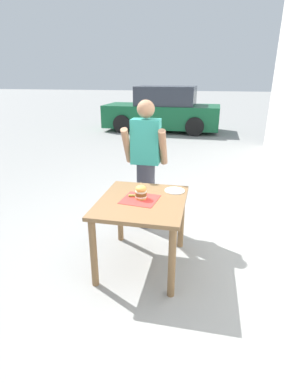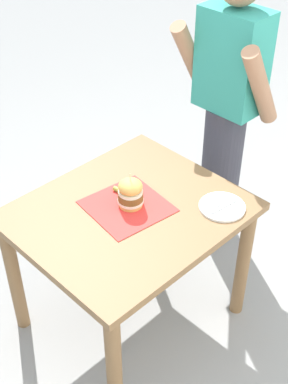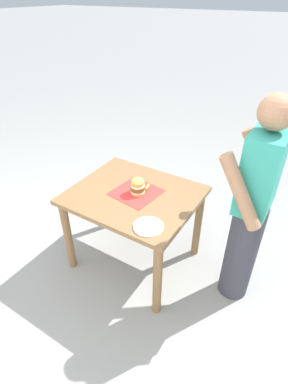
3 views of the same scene
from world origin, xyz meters
TOP-DOWN VIEW (x-y plane):
  - ground_plane at (0.00, 0.00)m, footprint 80.00×80.00m
  - patio_table at (0.00, 0.00)m, footprint 0.88×1.03m
  - serving_paper at (-0.02, 0.01)m, footprint 0.39×0.39m
  - sandwich at (-0.02, 0.03)m, footprint 0.12×0.12m
  - pickle_spear at (-0.12, 0.06)m, footprint 0.08×0.04m
  - side_plate_with_forks at (0.30, 0.32)m, footprint 0.22×0.22m
  - diner_across_table at (-0.15, 0.91)m, footprint 0.55×0.35m

SIDE VIEW (x-z plane):
  - ground_plane at x=0.00m, z-range 0.00..0.00m
  - patio_table at x=0.00m, z-range 0.25..1.02m
  - serving_paper at x=-0.02m, z-range 0.77..0.77m
  - side_plate_with_forks at x=0.30m, z-range 0.76..0.78m
  - pickle_spear at x=-0.12m, z-range 0.77..0.80m
  - sandwich at x=-0.02m, z-range 0.75..0.93m
  - diner_across_table at x=-0.15m, z-range 0.04..1.73m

